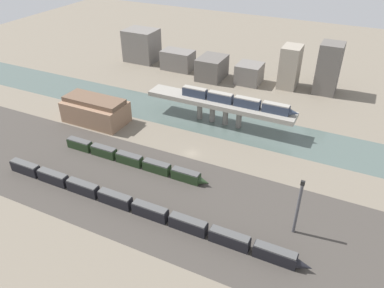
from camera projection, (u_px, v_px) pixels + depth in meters
ground_plane at (192, 153)px, 129.85m from camera, size 400.00×400.00×0.00m
railbed_yard at (157, 194)px, 111.59m from camera, size 280.00×42.00×0.01m
river_water at (219, 123)px, 148.44m from camera, size 320.00×22.14×0.01m
bridge at (219, 105)px, 144.27m from camera, size 59.04×8.43×9.30m
train_on_bridge at (237, 101)px, 140.00m from camera, size 45.64×2.73×3.66m
train_yard_near at (136, 206)px, 104.03m from camera, size 95.41×2.63×3.85m
train_yard_mid at (132, 160)px, 123.40m from camera, size 54.29×2.75×3.58m
warehouse_building at (96, 110)px, 146.97m from camera, size 24.62×13.31×10.09m
signal_tower at (298, 207)px, 94.02m from camera, size 1.00×0.80×16.78m
city_block_far_left at (142, 45)px, 204.47m from camera, size 17.09×13.76×17.00m
city_block_left at (178, 60)px, 194.90m from camera, size 16.25×10.02×9.91m
city_block_center at (212, 68)px, 184.19m from camera, size 12.15×15.47×10.79m
city_block_right at (249, 74)px, 179.76m from camera, size 11.52×11.88×9.42m
city_block_far_right at (290, 67)px, 173.16m from camera, size 8.31×11.25×19.55m
city_block_tall at (328, 68)px, 167.01m from camera, size 9.65×10.82×22.85m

